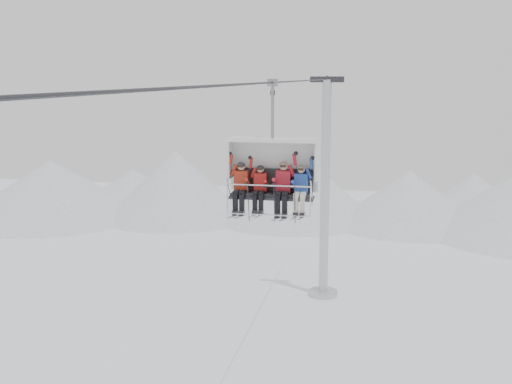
% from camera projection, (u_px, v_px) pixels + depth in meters
% --- Properties ---
extents(ridgeline, '(72.00, 21.00, 7.00)m').
position_uv_depth(ridgeline, '(326.00, 193.00, 59.20)').
color(ridgeline, white).
rests_on(ridgeline, ground).
extents(lift_tower_right, '(2.00, 1.80, 13.48)m').
position_uv_depth(lift_tower_right, '(325.00, 205.00, 39.01)').
color(lift_tower_right, '#B6B8BD').
rests_on(lift_tower_right, ground).
extents(haul_cable, '(0.06, 50.00, 0.06)m').
position_uv_depth(haul_cable, '(256.00, 83.00, 16.42)').
color(haul_cable, '#2B2B2F').
rests_on(haul_cable, lift_tower_left).
extents(chairlift_carrier, '(2.72, 1.17, 3.98)m').
position_uv_depth(chairlift_carrier, '(273.00, 167.00, 19.50)').
color(chairlift_carrier, black).
rests_on(chairlift_carrier, haul_cable).
extents(skier_far_left, '(0.42, 1.69, 1.67)m').
position_uv_depth(skier_far_left, '(241.00, 185.00, 19.47)').
color(skier_far_left, '#AF2E1A').
rests_on(skier_far_left, chairlift_carrier).
extents(skier_center_left, '(0.39, 1.69, 1.55)m').
position_uv_depth(skier_center_left, '(260.00, 187.00, 19.35)').
color(skier_center_left, '#AF1C1A').
rests_on(skier_center_left, chairlift_carrier).
extents(skier_center_right, '(0.44, 1.69, 1.74)m').
position_uv_depth(skier_center_right, '(283.00, 186.00, 19.23)').
color(skier_center_right, '#AE1C2A').
rests_on(skier_center_right, chairlift_carrier).
extents(skier_far_right, '(0.40, 1.69, 1.59)m').
position_uv_depth(skier_far_right, '(301.00, 188.00, 19.12)').
color(skier_far_right, '#25469E').
rests_on(skier_far_right, chairlift_carrier).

